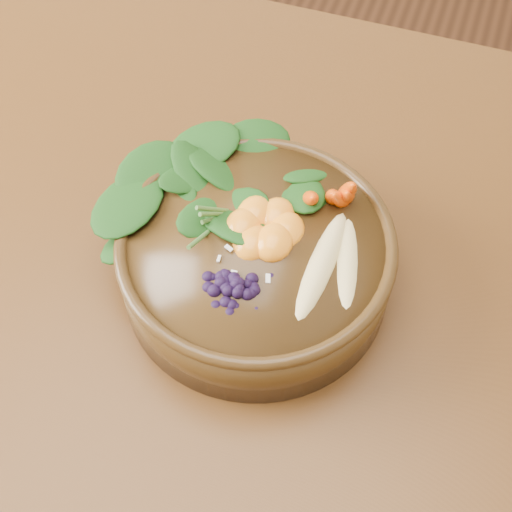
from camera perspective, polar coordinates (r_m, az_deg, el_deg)
ground at (r=1.43m, az=-11.21°, el=-16.13°), size 4.00×4.00×0.00m
dining_table at (r=0.85m, az=-18.24°, el=-1.38°), size 1.60×0.90×0.75m
stoneware_bowl at (r=0.67m, az=-0.00°, el=-0.49°), size 0.27×0.27×0.07m
kale_heap at (r=0.66m, az=-1.43°, el=6.66°), size 0.17×0.16×0.04m
carrot_cluster at (r=0.64m, az=6.11°, el=6.37°), size 0.06×0.06×0.07m
banana_halves at (r=0.62m, az=6.40°, el=0.07°), size 0.06×0.14×0.02m
mandarin_cluster at (r=0.64m, az=0.69°, el=3.00°), size 0.08×0.08×0.03m
blueberry_pile at (r=0.60m, az=-1.69°, el=-1.60°), size 0.12×0.09×0.04m
coconut_flakes at (r=0.63m, az=-0.46°, el=0.19°), size 0.08×0.07×0.01m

